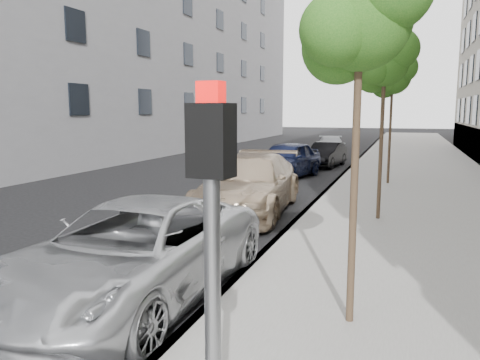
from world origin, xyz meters
The scene contains 12 objects.
ground centered at (0.00, 0.00, 0.00)m, with size 160.00×160.00×0.00m, color black.
sidewalk centered at (4.30, 24.00, 0.07)m, with size 6.40×72.00×0.14m, color gray.
curb centered at (1.18, 24.00, 0.07)m, with size 0.15×72.00×0.14m, color #9E9B93.
tree_near centered at (3.23, 1.50, 4.09)m, with size 1.64×1.44×4.76m.
tree_mid centered at (3.23, 8.00, 4.17)m, with size 1.59×1.39×4.83m.
tree_far centered at (3.23, 14.50, 4.28)m, with size 1.74×1.54×5.00m.
signal_pole centered at (2.77, -2.24, 2.02)m, with size 0.25×0.20×3.00m.
minivan centered at (-0.14, 1.49, 0.77)m, with size 2.56×5.55×1.54m, color #BCBEC1.
suv centered at (-0.46, 8.15, 0.84)m, with size 2.36×5.81×1.69m, color tan.
sedan_blue centered at (-1.15, 15.43, 0.81)m, with size 1.92×4.78×1.63m, color black.
sedan_black centered at (-0.20, 20.38, 0.65)m, with size 1.37×3.92×1.29m, color black.
sedan_rear centered at (-0.80, 25.81, 0.66)m, with size 1.84×4.53×1.32m, color gray.
Camera 1 is at (3.81, -4.68, 2.97)m, focal length 35.00 mm.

